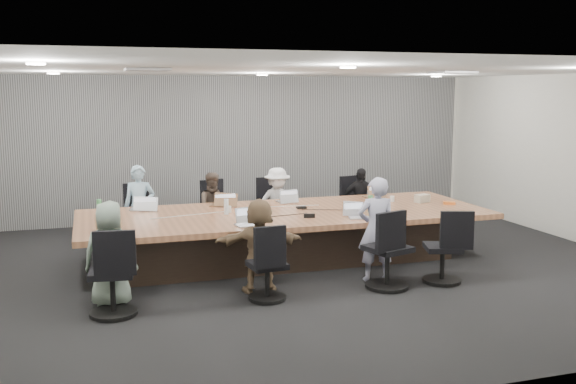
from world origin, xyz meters
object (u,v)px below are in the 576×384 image
object	(u,v)px
person_2	(277,204)
laptop_6	(360,218)
snack_packet	(449,203)
laptop_1	(221,205)
chair_7	(443,253)
person_1	(215,208)
chair_6	(388,255)
person_3	(360,201)
laptop_3	(373,197)
chair_2	(272,213)
canvas_bag	(422,198)
chair_0	(138,221)
chair_5	(267,271)
chair_1	(211,216)
laptop_2	(287,201)
bottle_green_left	(99,208)
conference_table	(286,234)
person_6	(376,229)
laptop_4	(108,234)
person_0	(140,208)
bottle_green_right	(370,204)
chair_4	(112,279)
laptop_5	(249,225)
person_4	(110,254)
stapler	(309,216)
laptop_0	(142,209)
mug_brown	(100,219)
chair_3	(352,210)
person_5	(260,245)

from	to	relation	value
person_2	laptop_6	bearing A→B (deg)	-82.48
snack_packet	laptop_1	bearing A→B (deg)	164.35
chair_7	person_1	distance (m)	3.92
chair_6	person_3	xyz separation A→B (m)	(0.95, 3.05, 0.15)
laptop_3	chair_2	bearing A→B (deg)	-34.16
laptop_3	canvas_bag	distance (m)	0.87
chair_0	chair_5	bearing A→B (deg)	112.53
chair_1	laptop_2	bearing A→B (deg)	123.09
bottle_green_left	person_2	bearing A→B (deg)	17.40
person_3	laptop_3	distance (m)	0.57
conference_table	person_6	distance (m)	1.62
laptop_4	person_6	size ratio (longest dim) A/B	0.23
chair_1	snack_packet	world-z (taller)	chair_1
chair_6	bottle_green_left	size ratio (longest dim) A/B	3.52
chair_0	bottle_green_left	xyz separation A→B (m)	(-0.63, -1.26, 0.47)
chair_2	laptop_2	bearing A→B (deg)	90.06
chair_1	chair_5	world-z (taller)	chair_1
person_0	bottle_green_right	distance (m)	3.66
chair_2	chair_6	bearing A→B (deg)	99.62
person_6	laptop_4	bearing A→B (deg)	0.16
laptop_1	laptop_2	size ratio (longest dim) A/B	1.12
chair_0	chair_6	bearing A→B (deg)	132.27
laptop_2	bottle_green_left	xyz separation A→B (m)	(-2.91, -0.36, 0.11)
chair_4	canvas_bag	world-z (taller)	canvas_bag
chair_6	person_1	bearing A→B (deg)	101.12
laptop_5	canvas_bag	size ratio (longest dim) A/B	1.50
person_1	chair_1	bearing A→B (deg)	89.41
chair_2	chair_4	distance (m)	4.43
chair_4	person_6	world-z (taller)	person_6
chair_6	laptop_4	size ratio (longest dim) A/B	2.68
person_4	laptop_2	bearing A→B (deg)	-132.10
person_6	laptop_5	bearing A→B (deg)	-9.64
chair_5	laptop_3	distance (m)	3.59
laptop_2	stapler	xyz separation A→B (m)	(-0.09, -1.34, 0.02)
laptop_0	chair_0	bearing A→B (deg)	-76.83
chair_6	mug_brown	xyz separation A→B (m)	(-3.48, 1.63, 0.36)
laptop_1	snack_packet	size ratio (longest dim) A/B	1.89
chair_4	person_0	xyz separation A→B (m)	(0.55, 3.05, 0.26)
person_2	mug_brown	xyz separation A→B (m)	(-2.91, -1.42, 0.18)
person_0	snack_packet	bearing A→B (deg)	-6.84
laptop_0	person_4	distance (m)	2.22
person_6	person_0	bearing A→B (deg)	-34.04
chair_3	person_5	size ratio (longest dim) A/B	0.61
chair_5	snack_packet	bearing A→B (deg)	17.71
laptop_0	mug_brown	distance (m)	1.07
bottle_green_left	laptop_6	bearing A→B (deg)	-19.55
chair_6	laptop_6	xyz separation A→B (m)	(0.00, 0.90, 0.31)
conference_table	mug_brown	bearing A→B (deg)	-178.49
person_1	bottle_green_left	size ratio (longest dim) A/B	4.81
person_4	bottle_green_left	size ratio (longest dim) A/B	5.08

